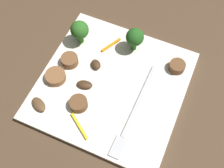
{
  "coord_description": "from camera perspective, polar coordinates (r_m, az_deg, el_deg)",
  "views": [
    {
      "loc": [
        0.22,
        0.1,
        0.46
      ],
      "look_at": [
        0.0,
        0.0,
        0.01
      ],
      "focal_mm": 46.8,
      "sensor_mm": 36.0,
      "label": 1
    }
  ],
  "objects": [
    {
      "name": "mushroom_0",
      "position": [
        0.5,
        -5.37,
        -0.12
      ],
      "size": [
        0.02,
        0.03,
        0.01
      ],
      "primitive_type": "ellipsoid",
      "rotation": [
        0.0,
        0.0,
        1.78
      ],
      "color": "#422B19",
      "rests_on": "plate"
    },
    {
      "name": "sausage_slice_3",
      "position": [
        0.53,
        12.59,
        3.37
      ],
      "size": [
        0.03,
        0.03,
        0.01
      ],
      "primitive_type": "cylinder",
      "rotation": [
        0.0,
        0.0,
        1.33
      ],
      "color": "brown",
      "rests_on": "plate"
    },
    {
      "name": "pepper_strip_3",
      "position": [
        0.48,
        -6.38,
        -8.2
      ],
      "size": [
        0.03,
        0.04,
        0.0
      ],
      "primitive_type": "cube",
      "rotation": [
        0.0,
        0.0,
        0.97
      ],
      "color": "yellow",
      "rests_on": "plate"
    },
    {
      "name": "fork",
      "position": [
        0.48,
        3.98,
        -6.15
      ],
      "size": [
        0.18,
        0.02,
        0.0
      ],
      "rotation": [
        0.0,
        0.0,
        -0.02
      ],
      "color": "silver",
      "rests_on": "plate"
    },
    {
      "name": "broccoli_floret_1",
      "position": [
        0.53,
        -6.34,
        10.38
      ],
      "size": [
        0.03,
        0.03,
        0.05
      ],
      "color": "#347525",
      "rests_on": "plate"
    },
    {
      "name": "sausage_slice_1",
      "position": [
        0.52,
        -10.95,
        1.45
      ],
      "size": [
        0.05,
        0.05,
        0.01
      ],
      "primitive_type": "cylinder",
      "rotation": [
        0.0,
        0.0,
        0.74
      ],
      "color": "brown",
      "rests_on": "plate"
    },
    {
      "name": "plate",
      "position": [
        0.51,
        0.0,
        -0.29
      ],
      "size": [
        0.25,
        0.25,
        0.01
      ],
      "primitive_type": "cube",
      "color": "white",
      "rests_on": "ground_plane"
    },
    {
      "name": "broccoli_floret_0",
      "position": [
        0.52,
        4.47,
        9.04
      ],
      "size": [
        0.03,
        0.03,
        0.05
      ],
      "color": "#296420",
      "rests_on": "plate"
    },
    {
      "name": "mushroom_2",
      "position": [
        0.5,
        -14.13,
        -3.91
      ],
      "size": [
        0.03,
        0.04,
        0.01
      ],
      "primitive_type": "ellipsoid",
      "rotation": [
        0.0,
        0.0,
        1.09
      ],
      "color": "brown",
      "rests_on": "plate"
    },
    {
      "name": "pepper_strip_0",
      "position": [
        0.55,
        -0.18,
        7.63
      ],
      "size": [
        0.04,
        0.02,
        0.0
      ],
      "primitive_type": "cube",
      "rotation": [
        0.0,
        0.0,
        2.67
      ],
      "color": "orange",
      "rests_on": "plate"
    },
    {
      "name": "sausage_slice_0",
      "position": [
        0.49,
        -6.55,
        -3.83
      ],
      "size": [
        0.04,
        0.04,
        0.02
      ],
      "primitive_type": "cylinder",
      "rotation": [
        0.0,
        0.0,
        1.13
      ],
      "color": "brown",
      "rests_on": "plate"
    },
    {
      "name": "sausage_slice_2",
      "position": [
        0.53,
        -8.27,
        4.59
      ],
      "size": [
        0.04,
        0.04,
        0.02
      ],
      "primitive_type": "cylinder",
      "rotation": [
        0.0,
        0.0,
        1.07
      ],
      "color": "brown",
      "rests_on": "plate"
    },
    {
      "name": "mushroom_1",
      "position": [
        0.52,
        -3.17,
        3.84
      ],
      "size": [
        0.03,
        0.03,
        0.01
      ],
      "primitive_type": "ellipsoid",
      "rotation": [
        0.0,
        0.0,
        0.8
      ],
      "color": "#422B19",
      "rests_on": "plate"
    },
    {
      "name": "ground_plane",
      "position": [
        0.52,
        0.0,
        -0.57
      ],
      "size": [
        1.4,
        1.4,
        0.0
      ],
      "primitive_type": "plane",
      "color": "#4C3826"
    }
  ]
}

